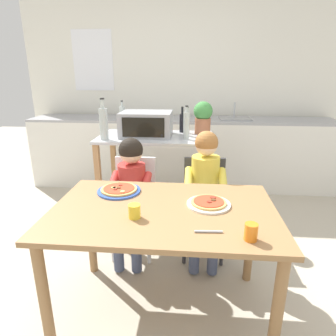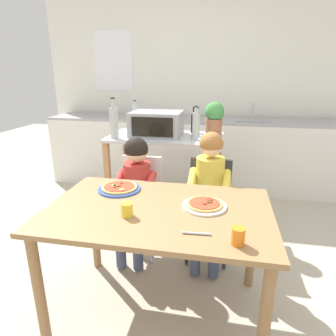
{
  "view_description": "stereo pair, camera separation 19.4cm",
  "coord_description": "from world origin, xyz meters",
  "px_view_note": "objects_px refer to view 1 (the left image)",
  "views": [
    {
      "loc": [
        0.16,
        -1.54,
        1.5
      ],
      "look_at": [
        0.0,
        0.3,
        0.89
      ],
      "focal_mm": 31.28,
      "sensor_mm": 36.0,
      "label": 1
    },
    {
      "loc": [
        0.35,
        -1.51,
        1.5
      ],
      "look_at": [
        0.0,
        0.3,
        0.89
      ],
      "focal_mm": 31.28,
      "sensor_mm": 36.0,
      "label": 2
    }
  ],
  "objects_px": {
    "child_in_yellow_shirt": "(205,184)",
    "pizza_plate_blue_rimmed": "(119,190)",
    "toaster_oven": "(146,124)",
    "drinking_cup_orange": "(251,232)",
    "bottle_dark_olive_oil": "(187,124)",
    "bottle_squat_spirits": "(186,125)",
    "drinking_cup_yellow": "(134,211)",
    "dining_chair_left": "(134,199)",
    "kitchen_island_cart": "(156,166)",
    "child_in_red_shirt": "(131,185)",
    "bottle_tall_green_wine": "(182,122)",
    "pizza_plate_white": "(209,203)",
    "bottle_slim_sauce": "(123,118)",
    "potted_herb_plant": "(203,117)",
    "dining_table": "(164,224)",
    "serving_spoon": "(208,232)",
    "dining_chair_right": "(204,200)",
    "bottle_brown_beer": "(104,123)"
  },
  "relations": [
    {
      "from": "dining_table",
      "to": "serving_spoon",
      "type": "bearing_deg",
      "value": -45.18
    },
    {
      "from": "bottle_dark_olive_oil",
      "to": "dining_chair_left",
      "type": "xyz_separation_m",
      "value": [
        -0.42,
        -0.53,
        -0.55
      ]
    },
    {
      "from": "drinking_cup_orange",
      "to": "serving_spoon",
      "type": "height_order",
      "value": "drinking_cup_orange"
    },
    {
      "from": "bottle_squat_spirits",
      "to": "drinking_cup_yellow",
      "type": "xyz_separation_m",
      "value": [
        -0.24,
        -1.2,
        -0.27
      ]
    },
    {
      "from": "bottle_brown_beer",
      "to": "bottle_slim_sauce",
      "type": "height_order",
      "value": "bottle_brown_beer"
    },
    {
      "from": "toaster_oven",
      "to": "child_in_red_shirt",
      "type": "distance_m",
      "value": 0.73
    },
    {
      "from": "kitchen_island_cart",
      "to": "bottle_squat_spirits",
      "type": "xyz_separation_m",
      "value": [
        0.29,
        -0.12,
        0.43
      ]
    },
    {
      "from": "child_in_red_shirt",
      "to": "bottle_tall_green_wine",
      "type": "bearing_deg",
      "value": 66.24
    },
    {
      "from": "bottle_squat_spirits",
      "to": "bottle_dark_olive_oil",
      "type": "height_order",
      "value": "bottle_squat_spirits"
    },
    {
      "from": "bottle_tall_green_wine",
      "to": "pizza_plate_blue_rimmed",
      "type": "xyz_separation_m",
      "value": [
        -0.37,
        -1.18,
        -0.26
      ]
    },
    {
      "from": "dining_chair_left",
      "to": "drinking_cup_yellow",
      "type": "xyz_separation_m",
      "value": [
        0.17,
        -0.82,
        0.3
      ]
    },
    {
      "from": "bottle_tall_green_wine",
      "to": "pizza_plate_blue_rimmed",
      "type": "bearing_deg",
      "value": -107.25
    },
    {
      "from": "child_in_red_shirt",
      "to": "drinking_cup_yellow",
      "type": "relative_size",
      "value": 12.8
    },
    {
      "from": "bottle_slim_sauce",
      "to": "pizza_plate_blue_rimmed",
      "type": "distance_m",
      "value": 1.27
    },
    {
      "from": "potted_herb_plant",
      "to": "drinking_cup_yellow",
      "type": "xyz_separation_m",
      "value": [
        -0.4,
        -1.47,
        -0.31
      ]
    },
    {
      "from": "toaster_oven",
      "to": "bottle_dark_olive_oil",
      "type": "height_order",
      "value": "bottle_dark_olive_oil"
    },
    {
      "from": "bottle_squat_spirits",
      "to": "pizza_plate_blue_rimmed",
      "type": "relative_size",
      "value": 1.06
    },
    {
      "from": "drinking_cup_orange",
      "to": "child_in_yellow_shirt",
      "type": "bearing_deg",
      "value": 101.39
    },
    {
      "from": "toaster_oven",
      "to": "child_in_yellow_shirt",
      "type": "relative_size",
      "value": 0.45
    },
    {
      "from": "kitchen_island_cart",
      "to": "pizza_plate_white",
      "type": "xyz_separation_m",
      "value": [
        0.46,
        -1.12,
        0.14
      ]
    },
    {
      "from": "toaster_oven",
      "to": "bottle_tall_green_wine",
      "type": "xyz_separation_m",
      "value": [
        0.33,
        0.21,
        -0.01
      ]
    },
    {
      "from": "bottle_dark_olive_oil",
      "to": "pizza_plate_blue_rimmed",
      "type": "bearing_deg",
      "value": -112.63
    },
    {
      "from": "toaster_oven",
      "to": "pizza_plate_blue_rimmed",
      "type": "xyz_separation_m",
      "value": [
        -0.04,
        -0.97,
        -0.28
      ]
    },
    {
      "from": "pizza_plate_blue_rimmed",
      "to": "bottle_dark_olive_oil",
      "type": "bearing_deg",
      "value": 67.37
    },
    {
      "from": "child_in_yellow_shirt",
      "to": "potted_herb_plant",
      "type": "bearing_deg",
      "value": 91.02
    },
    {
      "from": "child_in_yellow_shirt",
      "to": "pizza_plate_blue_rimmed",
      "type": "height_order",
      "value": "child_in_yellow_shirt"
    },
    {
      "from": "drinking_cup_orange",
      "to": "bottle_dark_olive_oil",
      "type": "bearing_deg",
      "value": 102.78
    },
    {
      "from": "bottle_squat_spirits",
      "to": "dining_chair_left",
      "type": "bearing_deg",
      "value": -137.64
    },
    {
      "from": "dining_chair_right",
      "to": "toaster_oven",
      "type": "bearing_deg",
      "value": 139.06
    },
    {
      "from": "dining_table",
      "to": "drinking_cup_yellow",
      "type": "bearing_deg",
      "value": -138.43
    },
    {
      "from": "child_in_red_shirt",
      "to": "bottle_slim_sauce",
      "type": "bearing_deg",
      "value": 106.19
    },
    {
      "from": "child_in_red_shirt",
      "to": "drinking_cup_yellow",
      "type": "height_order",
      "value": "child_in_red_shirt"
    },
    {
      "from": "dining_table",
      "to": "pizza_plate_blue_rimmed",
      "type": "xyz_separation_m",
      "value": [
        -0.32,
        0.22,
        0.12
      ]
    },
    {
      "from": "child_in_yellow_shirt",
      "to": "pizza_plate_blue_rimmed",
      "type": "distance_m",
      "value": 0.7
    },
    {
      "from": "bottle_brown_beer",
      "to": "bottle_squat_spirits",
      "type": "bearing_deg",
      "value": 6.27
    },
    {
      "from": "pizza_plate_white",
      "to": "dining_table",
      "type": "bearing_deg",
      "value": -165.77
    },
    {
      "from": "bottle_tall_green_wine",
      "to": "pizza_plate_blue_rimmed",
      "type": "relative_size",
      "value": 0.9
    },
    {
      "from": "toaster_oven",
      "to": "drinking_cup_orange",
      "type": "xyz_separation_m",
      "value": [
        0.73,
        -1.49,
        -0.25
      ]
    },
    {
      "from": "toaster_oven",
      "to": "child_in_yellow_shirt",
      "type": "height_order",
      "value": "toaster_oven"
    },
    {
      "from": "bottle_slim_sauce",
      "to": "drinking_cup_yellow",
      "type": "xyz_separation_m",
      "value": [
        0.42,
        -1.56,
        -0.27
      ]
    },
    {
      "from": "kitchen_island_cart",
      "to": "toaster_oven",
      "type": "bearing_deg",
      "value": -179.7
    },
    {
      "from": "potted_herb_plant",
      "to": "dining_chair_right",
      "type": "bearing_deg",
      "value": -88.79
    },
    {
      "from": "bottle_tall_green_wine",
      "to": "bottle_squat_spirits",
      "type": "bearing_deg",
      "value": -81.21
    },
    {
      "from": "toaster_oven",
      "to": "drinking_cup_orange",
      "type": "bearing_deg",
      "value": -63.97
    },
    {
      "from": "bottle_dark_olive_oil",
      "to": "pizza_plate_white",
      "type": "height_order",
      "value": "bottle_dark_olive_oil"
    },
    {
      "from": "pizza_plate_blue_rimmed",
      "to": "potted_herb_plant",
      "type": "bearing_deg",
      "value": 63.03
    },
    {
      "from": "pizza_plate_blue_rimmed",
      "to": "serving_spoon",
      "type": "bearing_deg",
      "value": -39.71
    },
    {
      "from": "kitchen_island_cart",
      "to": "dining_chair_left",
      "type": "height_order",
      "value": "kitchen_island_cart"
    },
    {
      "from": "bottle_slim_sauce",
      "to": "drinking_cup_yellow",
      "type": "height_order",
      "value": "bottle_slim_sauce"
    },
    {
      "from": "bottle_tall_green_wine",
      "to": "bottle_brown_beer",
      "type": "xyz_separation_m",
      "value": [
        -0.68,
        -0.41,
        0.05
      ]
    }
  ]
}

